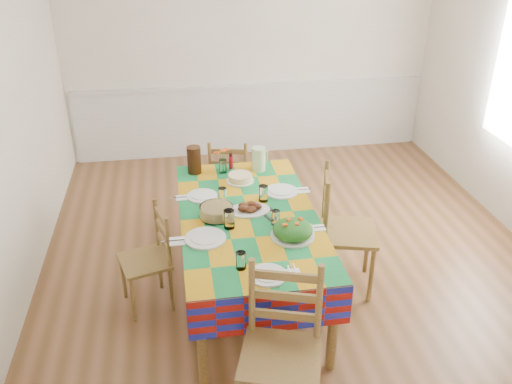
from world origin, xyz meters
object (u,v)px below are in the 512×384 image
dining_table (249,224)px  chair_near (282,351)px  chair_far (230,181)px  meat_platter (249,208)px  tea_pitcher (194,160)px  chair_left (149,260)px  green_pitcher (259,159)px  chair_right (343,232)px

dining_table → chair_near: (0.01, -1.23, -0.15)m
chair_far → dining_table: bearing=102.8°
meat_platter → tea_pitcher: bearing=116.2°
dining_table → chair_left: chair_left is taller
tea_pitcher → meat_platter: bearing=-63.8°
chair_far → green_pitcher: bearing=128.4°
tea_pitcher → chair_right: bearing=-35.4°
meat_platter → chair_left: 0.88m
tea_pitcher → chair_right: (1.14, -0.81, -0.36)m
dining_table → chair_left: (-0.78, 0.01, -0.26)m
chair_near → chair_far: bearing=108.1°
tea_pitcher → chair_far: size_ratio=0.27×
chair_near → chair_far: size_ratio=1.17×
green_pitcher → dining_table: bearing=-104.8°
dining_table → chair_right: size_ratio=1.84×
green_pitcher → chair_right: (0.57, -0.77, -0.34)m
green_pitcher → chair_near: (-0.19, -2.01, -0.34)m
chair_near → green_pitcher: bearing=102.1°
tea_pitcher → chair_far: bearing=49.2°
tea_pitcher → chair_far: (0.35, 0.41, -0.44)m
dining_table → chair_left: 0.82m
meat_platter → chair_left: chair_left is taller
green_pitcher → chair_far: bearing=116.1°
green_pitcher → tea_pitcher: size_ratio=0.87×
tea_pitcher → chair_near: bearing=-79.5°
chair_left → tea_pitcher: bearing=136.6°
chair_near → chair_left: 1.47m
green_pitcher → chair_near: 2.05m
meat_platter → chair_far: chair_far is taller
dining_table → chair_far: size_ratio=2.16×
meat_platter → tea_pitcher: 0.86m
chair_right → chair_near: bearing=163.3°
chair_near → chair_left: (-0.80, 1.24, -0.10)m
chair_left → chair_right: size_ratio=0.80×
meat_platter → tea_pitcher: size_ratio=1.31×
chair_near → chair_far: (-0.02, 2.46, -0.08)m
dining_table → green_pitcher: 0.84m
green_pitcher → chair_right: size_ratio=0.20×
chair_far → meat_platter: bearing=103.4°
tea_pitcher → chair_near: (0.38, -2.04, -0.36)m
dining_table → chair_near: bearing=-89.3°
chair_left → meat_platter: bearing=77.1°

